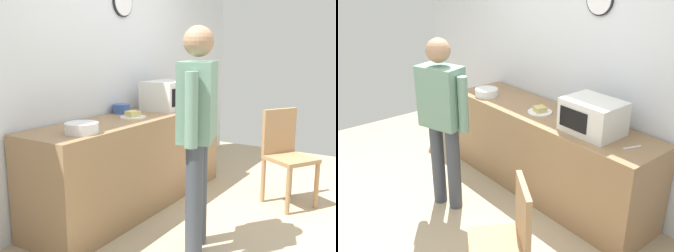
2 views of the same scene
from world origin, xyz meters
The scene contains 11 objects.
ground_plane centered at (0.00, 0.00, 0.00)m, with size 6.00×6.00×0.00m, color tan.
back_wall centered at (0.00, 1.60, 1.30)m, with size 5.40×0.13×2.60m.
kitchen_counter centered at (0.04, 1.22, 0.44)m, with size 2.39×0.62×0.89m, color #93704C.
microwave centered at (0.60, 1.20, 1.04)m, with size 0.50×0.39×0.30m.
sandwich_plate centered at (-0.03, 1.18, 0.91)m, with size 0.24×0.24×0.07m.
salad_bowl centered at (-0.79, 1.08, 0.93)m, with size 0.26×0.26×0.08m, color white.
cereal_bowl centered at (0.13, 1.44, 0.94)m, with size 0.17×0.17×0.09m, color #33519E.
fork_utensil centered at (0.45, 1.47, 0.89)m, with size 0.17×0.02×0.01m, color silver.
spoon_utensil centered at (1.02, 1.21, 0.89)m, with size 0.17×0.02×0.01m, color silver.
person_standing centered at (-0.42, 0.29, 0.99)m, with size 0.56×0.35×1.69m.
wooden_chair centered at (0.89, 0.00, 0.52)m, with size 0.55×0.55×0.94m.
Camera 1 is at (-2.95, -1.07, 1.52)m, focal length 42.63 mm.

